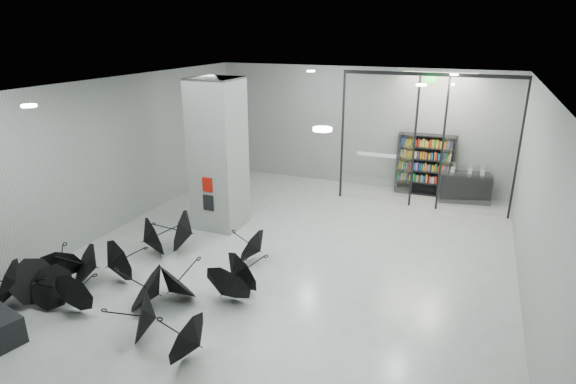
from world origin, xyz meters
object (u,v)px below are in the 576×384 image
at_px(column, 218,155).
at_px(umbrella_cluster, 139,281).
at_px(shop_counter, 464,187).
at_px(bookshelf, 425,165).

relative_size(column, umbrella_cluster, 0.76).
bearing_deg(shop_counter, umbrella_cluster, -136.14).
distance_m(column, shop_counter, 7.75).
xyz_separation_m(column, bookshelf, (4.84, 4.75, -1.01)).
bearing_deg(column, shop_counter, 36.37).
xyz_separation_m(bookshelf, shop_counter, (1.27, -0.24, -0.53)).
xyz_separation_m(column, shop_counter, (6.12, 4.51, -1.54)).
distance_m(bookshelf, shop_counter, 1.40).
relative_size(shop_counter, umbrella_cluster, 0.29).
height_order(bookshelf, umbrella_cluster, bookshelf).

